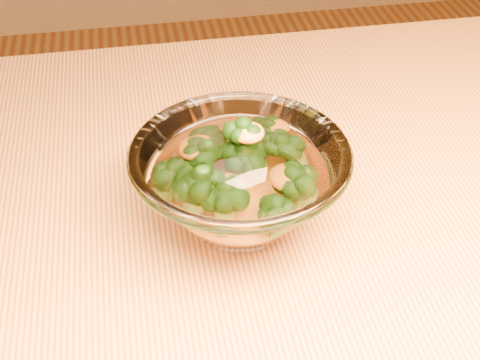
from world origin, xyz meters
The scene contains 4 objects.
table centered at (0.00, 0.00, 0.65)m, with size 1.20×0.80×0.75m.
glass_bowl centered at (0.00, 0.05, 0.79)m, with size 0.19×0.19×0.08m.
cheese_sauce centered at (0.00, 0.05, 0.78)m, with size 0.09×0.09×0.03m, color orange.
broccoli_heap centered at (-0.01, 0.05, 0.80)m, with size 0.13×0.13×0.07m.
Camera 1 is at (-0.08, -0.39, 1.16)m, focal length 50.00 mm.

